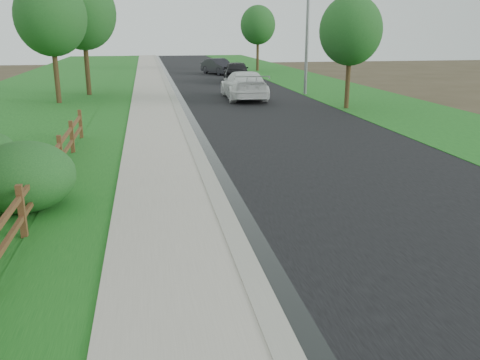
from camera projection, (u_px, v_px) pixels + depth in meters
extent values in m
cube|color=black|center=(221.00, 83.00, 39.40)|extent=(8.00, 90.00, 0.02)
cube|color=gray|center=(167.00, 83.00, 38.66)|extent=(0.40, 90.00, 0.12)
cube|color=black|center=(171.00, 83.00, 38.73)|extent=(0.50, 90.00, 0.00)
cube|color=#A69D90|center=(149.00, 83.00, 38.44)|extent=(2.20, 90.00, 0.10)
cube|color=#164F18|center=(124.00, 84.00, 38.12)|extent=(1.60, 90.00, 0.06)
cube|color=#164F18|center=(51.00, 85.00, 37.23)|extent=(9.00, 90.00, 0.04)
cube|color=#164F18|center=(306.00, 81.00, 40.59)|extent=(6.00, 90.00, 0.04)
cube|color=#53311B|center=(22.00, 212.00, 9.72)|extent=(0.12, 0.12, 1.10)
cube|color=#53311B|center=(45.00, 178.00, 11.98)|extent=(0.12, 0.12, 1.10)
cube|color=#53311B|center=(61.00, 154.00, 14.25)|extent=(0.12, 0.12, 1.10)
cube|color=#53311B|center=(72.00, 137.00, 16.51)|extent=(0.12, 0.12, 1.10)
cube|color=#53311B|center=(81.00, 125.00, 18.78)|extent=(0.12, 0.12, 1.10)
cube|color=#53311B|center=(7.00, 242.00, 8.62)|extent=(0.08, 2.35, 0.10)
cube|color=#53311B|center=(3.00, 220.00, 8.50)|extent=(0.08, 2.35, 0.10)
cube|color=#53311B|center=(35.00, 198.00, 10.88)|extent=(0.08, 2.35, 0.10)
cube|color=#53311B|center=(33.00, 180.00, 10.77)|extent=(0.08, 2.35, 0.10)
cube|color=#53311B|center=(54.00, 169.00, 13.14)|extent=(0.08, 2.35, 0.10)
cube|color=#53311B|center=(52.00, 154.00, 13.03)|extent=(0.08, 2.35, 0.10)
cube|color=#53311B|center=(67.00, 149.00, 15.41)|extent=(0.08, 2.35, 0.10)
cube|color=#53311B|center=(66.00, 136.00, 15.30)|extent=(0.08, 2.35, 0.10)
cube|color=#53311B|center=(77.00, 133.00, 17.67)|extent=(0.08, 2.35, 0.10)
cube|color=#53311B|center=(76.00, 122.00, 17.56)|extent=(0.08, 2.35, 0.10)
imported|color=white|center=(244.00, 85.00, 29.69)|extent=(2.41, 5.64, 1.62)
imported|color=black|center=(236.00, 71.00, 39.43)|extent=(2.55, 5.01, 1.64)
imported|color=black|center=(219.00, 66.00, 46.50)|extent=(3.00, 4.55, 1.42)
cylinder|color=gray|center=(308.00, 15.00, 30.65)|extent=(0.19, 0.19, 9.61)
ellipsoid|color=#19461A|center=(24.00, 177.00, 11.25)|extent=(2.29, 2.29, 1.56)
cylinder|color=#3C2E18|center=(56.00, 66.00, 27.59)|extent=(0.28, 0.28, 4.03)
ellipsoid|color=#19461A|center=(51.00, 17.00, 26.85)|extent=(3.76, 3.76, 4.14)
cylinder|color=#3C2E18|center=(348.00, 75.00, 25.79)|extent=(0.23, 0.23, 3.41)
ellipsoid|color=#19461A|center=(351.00, 30.00, 25.17)|extent=(3.12, 3.12, 3.43)
cylinder|color=#3C2E18|center=(87.00, 60.00, 31.13)|extent=(0.29, 0.29, 4.29)
ellipsoid|color=#19461A|center=(83.00, 13.00, 30.35)|extent=(3.96, 3.96, 4.36)
cylinder|color=#3C2E18|center=(258.00, 51.00, 50.25)|extent=(0.26, 0.26, 3.86)
ellipsoid|color=#19461A|center=(258.00, 25.00, 49.55)|extent=(3.41, 3.41, 3.75)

